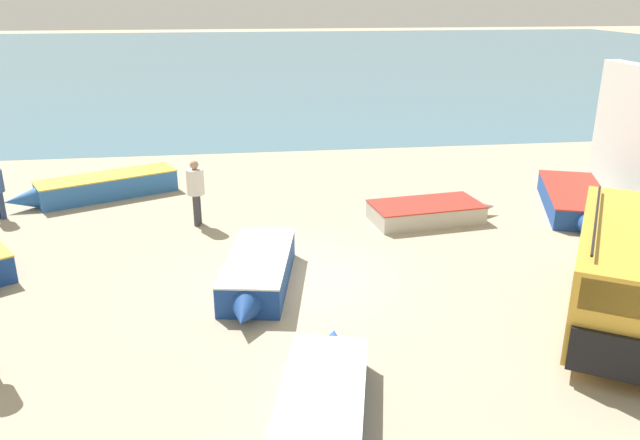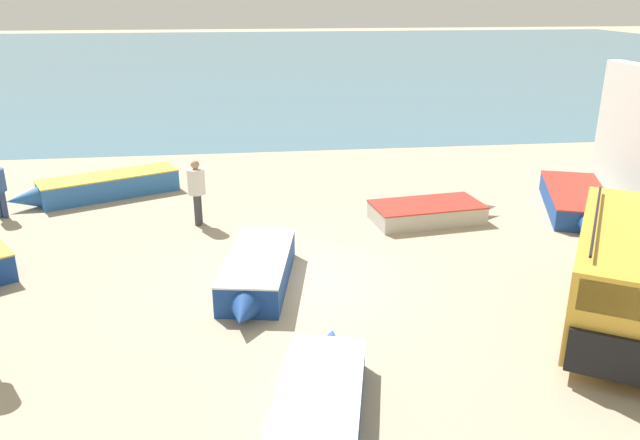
# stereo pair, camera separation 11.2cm
# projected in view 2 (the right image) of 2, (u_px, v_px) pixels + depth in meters

# --- Properties ---
(ground_plane) EXTENTS (200.00, 200.00, 0.00)m
(ground_plane) POSITION_uv_depth(u_px,v_px,m) (303.00, 280.00, 13.97)
(ground_plane) COLOR tan
(sea_water) EXTENTS (120.00, 80.00, 0.01)m
(sea_water) POSITION_uv_depth(u_px,v_px,m) (250.00, 56.00, 62.37)
(sea_water) COLOR #477084
(sea_water) RESTS_ON ground_plane
(parked_van) EXTENTS (4.37, 5.34, 2.13)m
(parked_van) POSITION_uv_depth(u_px,v_px,m) (633.00, 273.00, 11.70)
(parked_van) COLOR gold
(parked_van) RESTS_ON ground_plane
(fishing_rowboat_0) EXTENTS (2.01, 4.11, 0.54)m
(fishing_rowboat_0) POSITION_uv_depth(u_px,v_px,m) (319.00, 404.00, 9.35)
(fishing_rowboat_0) COLOR #234CA3
(fishing_rowboat_0) RESTS_ON ground_plane
(fishing_rowboat_1) EXTENTS (3.80, 1.90, 0.51)m
(fishing_rowboat_1) POSITION_uv_depth(u_px,v_px,m) (430.00, 212.00, 17.53)
(fishing_rowboat_1) COLOR #ADA89E
(fishing_rowboat_1) RESTS_ON ground_plane
(fishing_rowboat_3) EXTENTS (1.90, 4.12, 0.69)m
(fishing_rowboat_3) POSITION_uv_depth(u_px,v_px,m) (257.00, 273.00, 13.54)
(fishing_rowboat_3) COLOR navy
(fishing_rowboat_3) RESTS_ON ground_plane
(fishing_rowboat_4) EXTENTS (4.99, 2.98, 0.69)m
(fishing_rowboat_4) POSITION_uv_depth(u_px,v_px,m) (102.00, 186.00, 19.51)
(fishing_rowboat_4) COLOR #2D66AD
(fishing_rowboat_4) RESTS_ON ground_plane
(fishing_rowboat_5) EXTENTS (2.89, 4.94, 0.62)m
(fishing_rowboat_5) POSITION_uv_depth(u_px,v_px,m) (576.00, 202.00, 18.22)
(fishing_rowboat_5) COLOR navy
(fishing_rowboat_5) RESTS_ON ground_plane
(fisherman_2) EXTENTS (0.48, 0.48, 1.83)m
(fisherman_2) POSITION_uv_depth(u_px,v_px,m) (196.00, 187.00, 16.96)
(fisherman_2) COLOR #38383D
(fisherman_2) RESTS_ON ground_plane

